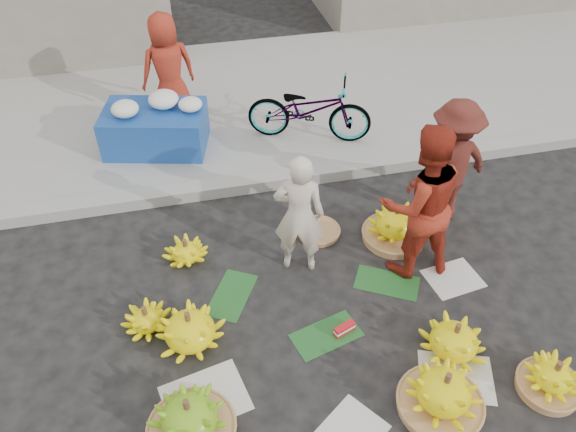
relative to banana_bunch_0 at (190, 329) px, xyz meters
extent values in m
plane|color=black|center=(1.35, -0.03, -0.18)|extent=(80.00, 80.00, 0.00)
cube|color=gray|center=(1.35, 2.17, -0.11)|extent=(40.00, 0.25, 0.15)
cube|color=gray|center=(1.35, 4.27, -0.12)|extent=(40.00, 4.00, 0.12)
cylinder|color=brown|center=(0.00, 0.00, 0.16)|extent=(0.05, 0.05, 0.12)
cylinder|color=#AA7547|center=(-0.09, -0.92, -0.14)|extent=(0.71, 0.71, 0.09)
cylinder|color=brown|center=(-0.09, -0.92, 0.24)|extent=(0.05, 0.05, 0.12)
cylinder|color=#AA7547|center=(1.98, -1.16, -0.14)|extent=(0.71, 0.71, 0.09)
cylinder|color=brown|center=(1.98, -1.16, 0.24)|extent=(0.05, 0.05, 0.12)
cylinder|color=#AA7547|center=(2.97, -1.22, -0.14)|extent=(0.54, 0.54, 0.09)
cylinder|color=brown|center=(2.97, -1.22, 0.15)|extent=(0.05, 0.05, 0.12)
cylinder|color=brown|center=(2.33, -0.65, 0.14)|extent=(0.05, 0.05, 0.12)
cylinder|color=#AA7547|center=(2.36, 0.90, -0.14)|extent=(0.69, 0.69, 0.09)
cylinder|color=brown|center=(2.36, 0.90, 0.23)|extent=(0.05, 0.05, 0.12)
cylinder|color=brown|center=(-0.39, 0.26, 0.03)|extent=(0.05, 0.05, 0.12)
cylinder|color=brown|center=(0.06, 1.09, 0.04)|extent=(0.05, 0.05, 0.12)
cylinder|color=#AA7547|center=(1.56, 1.17, -0.15)|extent=(0.55, 0.55, 0.05)
cube|color=red|center=(1.43, -0.23, -0.13)|extent=(0.23, 0.14, 0.09)
imported|color=beige|center=(1.22, 0.75, 0.52)|extent=(0.59, 0.47, 1.40)
imported|color=#BA341C|center=(2.36, 0.47, 0.68)|extent=(0.85, 0.66, 1.73)
imported|color=maroon|center=(3.03, 1.14, 0.58)|extent=(1.07, 0.73, 1.52)
cube|color=#164093|center=(-0.11, 3.20, 0.21)|extent=(1.45, 1.10, 0.54)
ellipsoid|color=white|center=(-0.43, 3.14, 0.57)|extent=(0.35, 0.35, 0.19)
ellipsoid|color=white|center=(0.05, 3.25, 0.59)|extent=(0.39, 0.39, 0.21)
ellipsoid|color=white|center=(0.37, 3.09, 0.56)|extent=(0.30, 0.30, 0.17)
cylinder|color=slate|center=(-0.64, 3.23, 0.13)|extent=(0.33, 0.33, 0.38)
imported|color=#BA341C|center=(0.17, 3.86, 0.70)|extent=(0.84, 0.65, 1.52)
imported|color=gray|center=(1.91, 2.95, 0.37)|extent=(1.11, 1.75, 0.87)
camera|label=1|loc=(0.16, -3.33, 4.18)|focal=35.00mm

